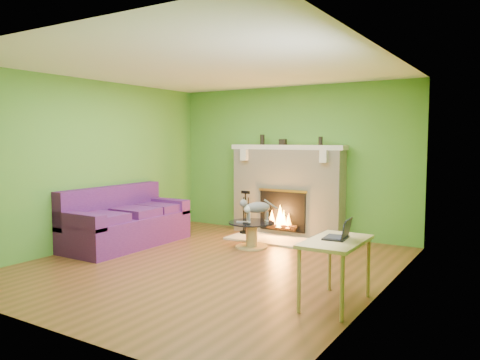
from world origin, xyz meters
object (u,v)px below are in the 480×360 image
at_px(sofa, 125,222).
at_px(coffee_table, 252,233).
at_px(desk, 336,248).
at_px(cat, 258,210).

height_order(sofa, coffee_table, sofa).
height_order(coffee_table, desk, desk).
xyz_separation_m(desk, cat, (-1.91, 1.76, 0.00)).
distance_m(sofa, coffee_table, 2.03).
relative_size(coffee_table, cat, 1.21).
bearing_deg(cat, desk, -2.84).
relative_size(sofa, cat, 3.48).
distance_m(sofa, cat, 2.13).
height_order(coffee_table, cat, cat).
distance_m(coffee_table, desk, 2.64).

